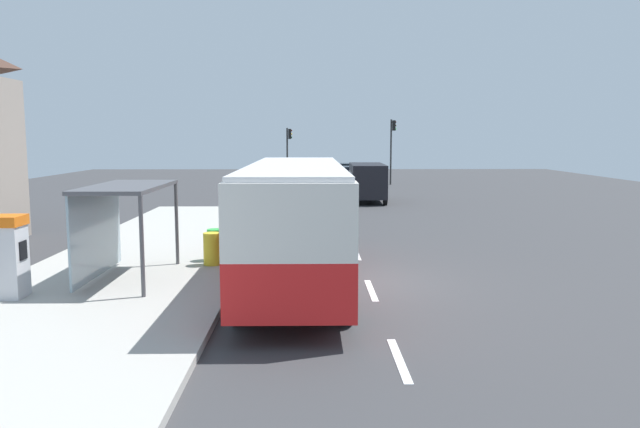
{
  "coord_description": "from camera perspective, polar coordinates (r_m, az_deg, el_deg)",
  "views": [
    {
      "loc": [
        -1.33,
        -16.5,
        3.92
      ],
      "look_at": [
        -1.0,
        2.94,
        1.5
      ],
      "focal_mm": 34.72,
      "sensor_mm": 36.0,
      "label": 1
    }
  ],
  "objects": [
    {
      "name": "sedan_near",
      "position": [
        51.36,
        3.09,
        3.59
      ],
      "size": [
        1.9,
        4.43,
        1.52
      ],
      "color": "black",
      "rests_on": "ground"
    },
    {
      "name": "lane_stripe_seg_4",
      "position": [
        30.79,
        1.98,
        -0.21
      ],
      "size": [
        0.16,
        2.2,
        0.01
      ],
      "primitive_type": "cube",
      "color": "silver",
      "rests_on": "ground"
    },
    {
      "name": "ground_plane",
      "position": [
        30.79,
        1.52,
        -0.26
      ],
      "size": [
        56.0,
        92.0,
        0.04
      ],
      "primitive_type": "cube",
      "color": "#38383A"
    },
    {
      "name": "sidewalk_platform",
      "position": [
        19.57,
        -16.02,
        -4.47
      ],
      "size": [
        6.2,
        30.0,
        0.18
      ],
      "primitive_type": "cube",
      "color": "#ADAAA3",
      "rests_on": "ground"
    },
    {
      "name": "lane_stripe_seg_7",
      "position": [
        45.7,
        1.02,
        2.18
      ],
      "size": [
        0.16,
        2.2,
        0.01
      ],
      "primitive_type": "cube",
      "color": "silver",
      "rests_on": "ground"
    },
    {
      "name": "traffic_light_far_side",
      "position": [
        52.06,
        -2.93,
        6.22
      ],
      "size": [
        0.49,
        0.28,
        4.69
      ],
      "color": "#2D2D2D",
      "rests_on": "ground"
    },
    {
      "name": "recycling_bin_green",
      "position": [
        19.18,
        -9.58,
        -2.81
      ],
      "size": [
        0.52,
        0.52,
        0.95
      ],
      "primitive_type": "cylinder",
      "color": "green",
      "rests_on": "sidewalk_platform"
    },
    {
      "name": "sedan_far",
      "position": [
        57.58,
        2.65,
        3.97
      ],
      "size": [
        2.04,
        4.49,
        1.52
      ],
      "color": "#195933",
      "rests_on": "ground"
    },
    {
      "name": "recycling_bin_yellow",
      "position": [
        18.5,
        -9.9,
        -3.18
      ],
      "size": [
        0.52,
        0.52,
        0.95
      ],
      "primitive_type": "cylinder",
      "color": "yellow",
      "rests_on": "sidewalk_platform"
    },
    {
      "name": "lane_stripe_seg_2",
      "position": [
        20.93,
        3.38,
        -3.69
      ],
      "size": [
        0.16,
        2.2,
        0.01
      ],
      "primitive_type": "cube",
      "color": "silver",
      "rests_on": "ground"
    },
    {
      "name": "traffic_light_near_side",
      "position": [
        51.68,
        6.67,
        6.63
      ],
      "size": [
        0.49,
        0.28,
        5.38
      ],
      "color": "#2D2D2D",
      "rests_on": "ground"
    },
    {
      "name": "bus_shelter",
      "position": [
        17.08,
        -18.29,
        0.61
      ],
      "size": [
        1.8,
        4.0,
        2.5
      ],
      "color": "#4C4C51",
      "rests_on": "sidewalk_platform"
    },
    {
      "name": "lane_stripe_seg_6",
      "position": [
        40.72,
        1.26,
        1.57
      ],
      "size": [
        0.16,
        2.2,
        0.01
      ],
      "primitive_type": "cube",
      "color": "silver",
      "rests_on": "ground"
    },
    {
      "name": "bus",
      "position": [
        16.6,
        -2.29,
        -0.1
      ],
      "size": [
        2.55,
        11.01,
        3.21
      ],
      "color": "red",
      "rests_on": "ground"
    },
    {
      "name": "ticket_machine",
      "position": [
        16.15,
        -26.65,
        -3.47
      ],
      "size": [
        0.66,
        0.76,
        1.94
      ],
      "color": "silver",
      "rests_on": "sidewalk_platform"
    },
    {
      "name": "lane_stripe_seg_3",
      "position": [
        25.85,
        2.55,
        -1.62
      ],
      "size": [
        0.16,
        2.2,
        0.01
      ],
      "primitive_type": "cube",
      "color": "silver",
      "rests_on": "ground"
    },
    {
      "name": "lane_stripe_seg_0",
      "position": [
        11.32,
        7.3,
        -13.19
      ],
      "size": [
        0.16,
        2.2,
        0.01
      ],
      "primitive_type": "cube",
      "color": "silver",
      "rests_on": "ground"
    },
    {
      "name": "lane_stripe_seg_5",
      "position": [
        35.75,
        1.57,
        0.8
      ],
      "size": [
        0.16,
        2.2,
        0.01
      ],
      "primitive_type": "cube",
      "color": "silver",
      "rests_on": "ground"
    },
    {
      "name": "white_van",
      "position": [
        37.88,
        4.39,
        3.17
      ],
      "size": [
        2.12,
        5.24,
        2.3
      ],
      "color": "black",
      "rests_on": "ground"
    },
    {
      "name": "lane_stripe_seg_1",
      "position": [
        16.07,
        4.73,
        -7.03
      ],
      "size": [
        0.16,
        2.2,
        0.01
      ],
      "primitive_type": "cube",
      "color": "silver",
      "rests_on": "ground"
    }
  ]
}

